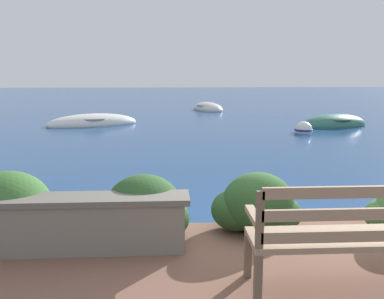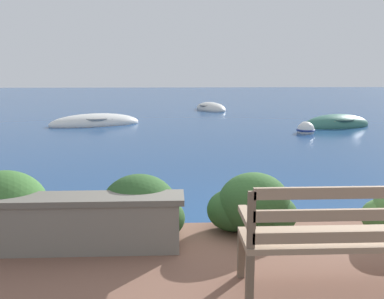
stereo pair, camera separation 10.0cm
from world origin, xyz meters
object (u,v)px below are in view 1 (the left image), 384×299
at_px(park_bench, 352,233).
at_px(rowboat_mid, 92,123).
at_px(rowboat_nearest, 334,124).
at_px(mooring_buoy, 304,130).
at_px(rowboat_far, 208,109).

distance_m(park_bench, rowboat_mid, 12.90).
distance_m(rowboat_nearest, mooring_buoy, 2.09).
bearing_deg(rowboat_nearest, rowboat_mid, -21.64).
xyz_separation_m(park_bench, rowboat_nearest, (4.32, 11.36, -0.64)).
bearing_deg(rowboat_mid, park_bench, -91.96).
bearing_deg(park_bench, rowboat_mid, 114.83).
xyz_separation_m(rowboat_nearest, rowboat_far, (-3.86, 6.09, -0.01)).
xyz_separation_m(rowboat_far, mooring_buoy, (2.33, -7.51, 0.03)).
bearing_deg(rowboat_nearest, rowboat_far, -73.72).
bearing_deg(rowboat_mid, mooring_buoy, -38.75).
distance_m(rowboat_mid, mooring_buoy, 7.32).
relative_size(park_bench, rowboat_mid, 0.49).
xyz_separation_m(park_bench, rowboat_far, (0.46, 17.45, -0.65)).
relative_size(rowboat_nearest, rowboat_mid, 0.80).
relative_size(rowboat_mid, rowboat_far, 1.38).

